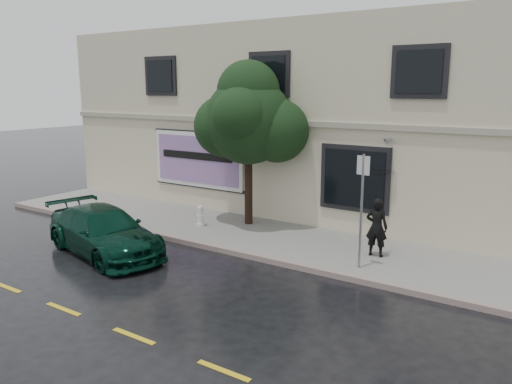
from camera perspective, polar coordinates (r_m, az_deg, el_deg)
The scene contains 12 objects.
ground at distance 14.12m, azimuth -9.45°, elevation -8.03°, with size 90.00×90.00×0.00m, color black.
sidewalk at distance 16.49m, azimuth -1.75°, elevation -4.67°, with size 20.00×3.50×0.15m, color gray.
curb at distance 15.16m, azimuth -5.59°, elevation -6.22°, with size 20.00×0.18×0.16m, color gray.
road_marking at distance 12.00m, azimuth -21.14°, elevation -12.36°, with size 19.00×0.12×0.01m, color gold.
building at distance 20.80m, azimuth 7.46°, elevation 8.29°, with size 20.00×8.12×7.00m.
billboard at distance 19.28m, azimuth -6.71°, elevation 3.70°, with size 4.30×0.16×2.20m.
car at distance 15.17m, azimuth -16.98°, elevation -4.33°, with size 2.03×4.60×1.34m, color #072F22.
pedestrian at distance 14.21m, azimuth 13.62°, elevation -3.94°, with size 0.60×0.40×1.65m, color black.
umbrella at distance 13.93m, azimuth 13.87°, elevation 0.92°, with size 1.08×1.08×0.80m, color black.
street_tree at distance 16.72m, azimuth -0.88°, elevation 8.09°, with size 2.90×2.90×4.98m.
fire_hydrant at distance 17.07m, azimuth -6.36°, elevation -2.70°, with size 0.29×0.27×0.70m.
sign_pole at distance 12.97m, azimuth 11.99°, elevation -1.11°, with size 0.36×0.10×2.99m.
Camera 1 is at (9.13, -9.65, 4.77)m, focal length 35.00 mm.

